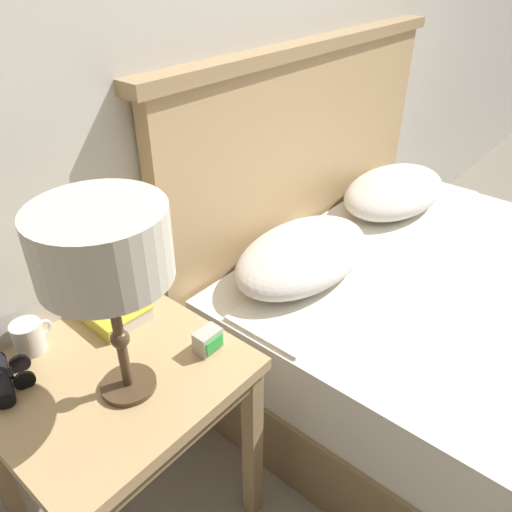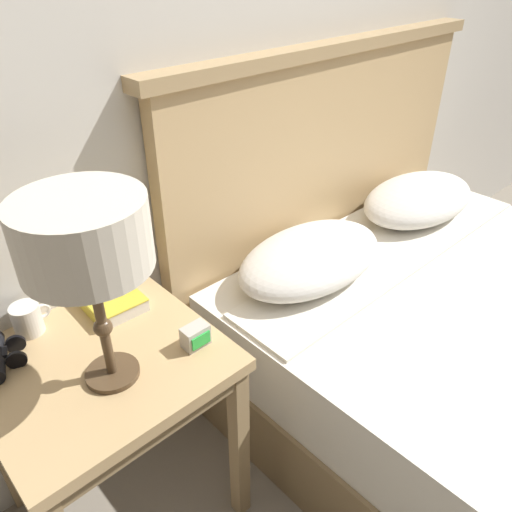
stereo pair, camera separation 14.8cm
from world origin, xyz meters
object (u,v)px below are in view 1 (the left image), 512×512
object	(u,v)px
nightstand	(112,393)
bed	(482,341)
coffee_mug	(29,337)
binoculars_pair	(2,379)
book_on_nightstand	(110,310)
table_lamp	(102,249)
alarm_clock	(208,341)

from	to	relation	value
nightstand	bed	size ratio (longest dim) A/B	0.36
nightstand	bed	bearing A→B (deg)	-27.90
nightstand	coffee_mug	bearing A→B (deg)	112.56
nightstand	binoculars_pair	bearing A→B (deg)	144.57
binoculars_pair	bed	bearing A→B (deg)	-29.07
book_on_nightstand	binoculars_pair	xyz separation A→B (m)	(-0.32, -0.02, 0.00)
table_lamp	book_on_nightstand	size ratio (longest dim) A/B	2.31
alarm_clock	book_on_nightstand	bearing A→B (deg)	104.86
binoculars_pair	table_lamp	bearing A→B (deg)	-50.23
nightstand	table_lamp	size ratio (longest dim) A/B	1.39
nightstand	table_lamp	distance (m)	0.48
bed	coffee_mug	distance (m)	1.51
table_lamp	binoculars_pair	xyz separation A→B (m)	(-0.19, 0.23, -0.36)
nightstand	book_on_nightstand	distance (m)	0.23
book_on_nightstand	bed	bearing A→B (deg)	-37.08
bed	binoculars_pair	distance (m)	1.57
nightstand	book_on_nightstand	size ratio (longest dim) A/B	3.21
nightstand	binoculars_pair	size ratio (longest dim) A/B	3.99
coffee_mug	binoculars_pair	bearing A→B (deg)	-149.59
table_lamp	nightstand	bearing A→B (deg)	88.61
nightstand	alarm_clock	xyz separation A→B (m)	(0.21, -0.15, 0.12)
table_lamp	binoculars_pair	size ratio (longest dim) A/B	2.87
bed	coffee_mug	world-z (taller)	bed
book_on_nightstand	alarm_clock	size ratio (longest dim) A/B	2.93
binoculars_pair	alarm_clock	distance (m)	0.49
bed	coffee_mug	bearing A→B (deg)	146.65
nightstand	book_on_nightstand	xyz separation A→B (m)	(0.13, 0.16, 0.11)
binoculars_pair	nightstand	bearing A→B (deg)	-35.43
book_on_nightstand	coffee_mug	distance (m)	0.22
table_lamp	alarm_clock	size ratio (longest dim) A/B	6.76
alarm_clock	table_lamp	bearing A→B (deg)	165.83
binoculars_pair	book_on_nightstand	bearing A→B (deg)	3.97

